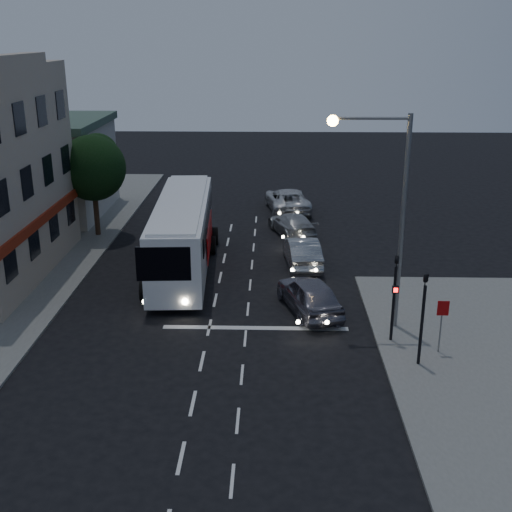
{
  "coord_description": "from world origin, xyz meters",
  "views": [
    {
      "loc": [
        2.66,
        -23.08,
        12.06
      ],
      "look_at": [
        1.94,
        5.14,
        2.2
      ],
      "focal_mm": 45.0,
      "sensor_mm": 36.0,
      "label": 1
    }
  ],
  "objects_px": {
    "car_sedan_a": "(302,252)",
    "street_tree": "(92,165)",
    "streetlight": "(388,198)",
    "traffic_signal_main": "(395,288)",
    "tour_bus": "(183,232)",
    "regulatory_sign": "(442,318)",
    "traffic_signal_side": "(423,308)",
    "car_suv": "(309,295)",
    "car_sedan_b": "(292,224)",
    "car_sedan_c": "(287,200)"
  },
  "relations": [
    {
      "from": "car_sedan_a",
      "to": "car_sedan_c",
      "type": "bearing_deg",
      "value": -92.71
    },
    {
      "from": "car_sedan_a",
      "to": "traffic_signal_main",
      "type": "xyz_separation_m",
      "value": [
        3.27,
        -9.18,
        1.64
      ]
    },
    {
      "from": "car_sedan_c",
      "to": "traffic_signal_side",
      "type": "xyz_separation_m",
      "value": [
        4.53,
        -22.49,
        1.61
      ]
    },
    {
      "from": "car_sedan_c",
      "to": "streetlight",
      "type": "height_order",
      "value": "streetlight"
    },
    {
      "from": "tour_bus",
      "to": "car_sedan_b",
      "type": "height_order",
      "value": "tour_bus"
    },
    {
      "from": "tour_bus",
      "to": "street_tree",
      "type": "height_order",
      "value": "street_tree"
    },
    {
      "from": "car_sedan_a",
      "to": "car_sedan_c",
      "type": "height_order",
      "value": "car_sedan_c"
    },
    {
      "from": "regulatory_sign",
      "to": "streetlight",
      "type": "relative_size",
      "value": 0.24
    },
    {
      "from": "tour_bus",
      "to": "car_sedan_c",
      "type": "bearing_deg",
      "value": 61.15
    },
    {
      "from": "traffic_signal_side",
      "to": "car_sedan_b",
      "type": "bearing_deg",
      "value": 104.54
    },
    {
      "from": "car_suv",
      "to": "regulatory_sign",
      "type": "xyz_separation_m",
      "value": [
        4.9,
        -4.04,
        0.77
      ]
    },
    {
      "from": "streetlight",
      "to": "car_sedan_b",
      "type": "bearing_deg",
      "value": 104.24
    },
    {
      "from": "car_sedan_b",
      "to": "streetlight",
      "type": "height_order",
      "value": "streetlight"
    },
    {
      "from": "car_sedan_c",
      "to": "tour_bus",
      "type": "bearing_deg",
      "value": 56.69
    },
    {
      "from": "car_sedan_b",
      "to": "traffic_signal_side",
      "type": "distance_m",
      "value": 17.44
    },
    {
      "from": "car_suv",
      "to": "car_sedan_a",
      "type": "relative_size",
      "value": 1.02
    },
    {
      "from": "tour_bus",
      "to": "car_sedan_b",
      "type": "xyz_separation_m",
      "value": [
        5.98,
        6.39,
        -1.38
      ]
    },
    {
      "from": "traffic_signal_side",
      "to": "regulatory_sign",
      "type": "distance_m",
      "value": 1.61
    },
    {
      "from": "traffic_signal_main",
      "to": "traffic_signal_side",
      "type": "relative_size",
      "value": 1.0
    },
    {
      "from": "car_sedan_a",
      "to": "car_sedan_b",
      "type": "bearing_deg",
      "value": -91.61
    },
    {
      "from": "tour_bus",
      "to": "traffic_signal_side",
      "type": "distance_m",
      "value": 14.68
    },
    {
      "from": "car_sedan_a",
      "to": "street_tree",
      "type": "bearing_deg",
      "value": -27.53
    },
    {
      "from": "car_sedan_b",
      "to": "traffic_signal_main",
      "type": "height_order",
      "value": "traffic_signal_main"
    },
    {
      "from": "car_sedan_c",
      "to": "traffic_signal_main",
      "type": "xyz_separation_m",
      "value": [
        3.83,
        -20.51,
        1.61
      ]
    },
    {
      "from": "car_sedan_b",
      "to": "traffic_signal_main",
      "type": "xyz_separation_m",
      "value": [
        3.66,
        -14.82,
        1.72
      ]
    },
    {
      "from": "regulatory_sign",
      "to": "traffic_signal_side",
      "type": "bearing_deg",
      "value": -136.08
    },
    {
      "from": "tour_bus",
      "to": "traffic_signal_side",
      "type": "bearing_deg",
      "value": -48.35
    },
    {
      "from": "traffic_signal_main",
      "to": "regulatory_sign",
      "type": "relative_size",
      "value": 1.86
    },
    {
      "from": "car_suv",
      "to": "car_sedan_b",
      "type": "xyz_separation_m",
      "value": [
        -0.46,
        11.8,
        -0.13
      ]
    },
    {
      "from": "car_sedan_c",
      "to": "regulatory_sign",
      "type": "bearing_deg",
      "value": 96.78
    },
    {
      "from": "streetlight",
      "to": "car_sedan_c",
      "type": "bearing_deg",
      "value": 100.59
    },
    {
      "from": "car_sedan_a",
      "to": "traffic_signal_main",
      "type": "bearing_deg",
      "value": 104.12
    },
    {
      "from": "car_suv",
      "to": "street_tree",
      "type": "bearing_deg",
      "value": -58.36
    },
    {
      "from": "traffic_signal_main",
      "to": "car_sedan_a",
      "type": "bearing_deg",
      "value": 109.63
    },
    {
      "from": "car_suv",
      "to": "car_sedan_c",
      "type": "distance_m",
      "value": 17.5
    },
    {
      "from": "traffic_signal_side",
      "to": "streetlight",
      "type": "xyz_separation_m",
      "value": [
        -0.96,
        3.4,
        3.31
      ]
    },
    {
      "from": "car_sedan_c",
      "to": "regulatory_sign",
      "type": "distance_m",
      "value": 22.24
    },
    {
      "from": "traffic_signal_side",
      "to": "streetlight",
      "type": "height_order",
      "value": "streetlight"
    },
    {
      "from": "car_sedan_a",
      "to": "streetlight",
      "type": "relative_size",
      "value": 0.53
    },
    {
      "from": "regulatory_sign",
      "to": "streetlight",
      "type": "xyz_separation_m",
      "value": [
        -1.96,
        2.44,
        4.14
      ]
    },
    {
      "from": "car_sedan_a",
      "to": "car_sedan_b",
      "type": "xyz_separation_m",
      "value": [
        -0.38,
        5.64,
        -0.09
      ]
    },
    {
      "from": "car_sedan_b",
      "to": "street_tree",
      "type": "height_order",
      "value": "street_tree"
    },
    {
      "from": "car_suv",
      "to": "traffic_signal_main",
      "type": "distance_m",
      "value": 4.68
    },
    {
      "from": "tour_bus",
      "to": "car_sedan_a",
      "type": "bearing_deg",
      "value": 3.5
    },
    {
      "from": "traffic_signal_main",
      "to": "street_tree",
      "type": "height_order",
      "value": "street_tree"
    },
    {
      "from": "car_sedan_b",
      "to": "car_sedan_a",
      "type": "bearing_deg",
      "value": 75.43
    },
    {
      "from": "tour_bus",
      "to": "car_sedan_c",
      "type": "relative_size",
      "value": 2.17
    },
    {
      "from": "car_sedan_b",
      "to": "traffic_signal_side",
      "type": "height_order",
      "value": "traffic_signal_side"
    },
    {
      "from": "car_suv",
      "to": "traffic_signal_main",
      "type": "bearing_deg",
      "value": 119.96
    },
    {
      "from": "streetlight",
      "to": "street_tree",
      "type": "height_order",
      "value": "streetlight"
    }
  ]
}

